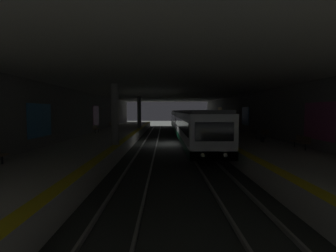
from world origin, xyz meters
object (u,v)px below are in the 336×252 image
(bench_right_far, at_px, (112,124))
(person_waiting_near, at_px, (210,121))
(backpack_on_floor, at_px, (262,140))
(suitcase_rolling, at_px, (228,129))
(bench_left_mid, at_px, (263,133))
(trash_bin, at_px, (258,134))
(bench_left_near, at_px, (301,141))
(person_walking_mid, at_px, (215,122))
(metro_train, at_px, (186,123))
(pillar_near, at_px, (115,114))
(pillar_far, at_px, (139,113))
(bench_right_mid, at_px, (96,128))

(bench_right_far, bearing_deg, person_waiting_near, -79.01)
(person_waiting_near, bearing_deg, backpack_on_floor, -178.50)
(suitcase_rolling, distance_m, backpack_on_floor, 10.13)
(bench_left_mid, relative_size, bench_right_far, 1.00)
(bench_left_mid, distance_m, trash_bin, 0.99)
(bench_left_near, height_order, backpack_on_floor, bench_left_near)
(bench_left_mid, bearing_deg, person_walking_mid, 8.31)
(bench_right_far, height_order, suitcase_rolling, suitcase_rolling)
(metro_train, height_order, backpack_on_floor, metro_train)
(person_walking_mid, xyz_separation_m, trash_bin, (-13.58, -1.15, -0.47))
(bench_left_mid, distance_m, person_walking_mid, 13.07)
(pillar_near, distance_m, pillar_far, 17.98)
(pillar_far, distance_m, bench_left_near, 23.99)
(bench_right_far, relative_size, backpack_on_floor, 4.25)
(pillar_near, xyz_separation_m, bench_left_mid, (4.24, -12.88, -1.75))
(pillar_far, distance_m, person_walking_mid, 11.11)
(bench_left_near, distance_m, bench_right_far, 26.87)
(bench_right_mid, bearing_deg, pillar_near, -157.32)
(pillar_far, distance_m, bench_right_mid, 9.17)
(pillar_far, relative_size, bench_right_mid, 2.68)
(person_waiting_near, bearing_deg, bench_right_mid, 126.91)
(backpack_on_floor, bearing_deg, suitcase_rolling, 0.93)
(backpack_on_floor, bearing_deg, bench_right_far, 42.89)
(metro_train, height_order, bench_left_near, metro_train)
(trash_bin, bearing_deg, suitcase_rolling, 4.32)
(person_waiting_near, xyz_separation_m, trash_bin, (-17.96, -0.97, -0.47))
(bench_right_mid, bearing_deg, person_waiting_near, -53.09)
(metro_train, distance_m, suitcase_rolling, 5.62)
(pillar_far, bearing_deg, metro_train, -120.70)
(pillar_near, xyz_separation_m, bench_right_mid, (10.01, 4.18, -1.75))
(suitcase_rolling, height_order, trash_bin, suitcase_rolling)
(metro_train, xyz_separation_m, suitcase_rolling, (-2.50, -5.00, -0.64))
(bench_right_mid, bearing_deg, pillar_far, -27.71)
(backpack_on_floor, distance_m, trash_bin, 2.19)
(pillar_near, bearing_deg, person_waiting_near, -27.42)
(bench_left_near, distance_m, person_walking_mid, 19.44)
(pillar_far, distance_m, metro_train, 7.73)
(bench_left_mid, distance_m, bench_right_mid, 18.02)
(person_walking_mid, height_order, backpack_on_floor, person_walking_mid)
(backpack_on_floor, bearing_deg, metro_train, 22.22)
(bench_right_far, bearing_deg, pillar_far, -98.06)
(bench_left_mid, xyz_separation_m, bench_right_far, (14.33, 17.07, 0.00))
(bench_left_near, xyz_separation_m, bench_right_far, (20.75, 17.07, 0.00))
(pillar_far, bearing_deg, person_waiting_near, -72.27)
(bench_left_mid, distance_m, backpack_on_floor, 3.04)
(bench_left_mid, xyz_separation_m, trash_bin, (-0.65, 0.73, -0.10))
(pillar_far, distance_m, trash_bin, 18.92)
(metro_train, height_order, person_walking_mid, metro_train)
(bench_left_near, distance_m, person_waiting_near, 23.79)
(bench_right_mid, bearing_deg, person_walking_mid, -64.75)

